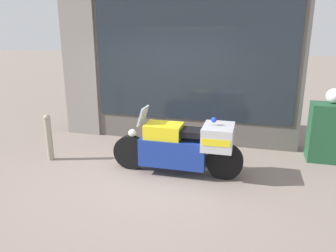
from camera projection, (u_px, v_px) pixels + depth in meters
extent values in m
plane|color=gray|center=(148.00, 173.00, 5.79)|extent=(60.00, 60.00, 0.00)
cube|color=#56514C|center=(176.00, 52.00, 7.08)|extent=(5.31, 0.40, 3.94)
cube|color=gray|center=(84.00, 50.00, 7.67)|extent=(0.83, 0.55, 3.94)
cube|color=#1E262D|center=(191.00, 51.00, 6.77)|extent=(4.24, 0.02, 2.94)
cube|color=slate|center=(190.00, 128.00, 7.48)|extent=(4.02, 0.30, 0.55)
cube|color=silver|center=(192.00, 87.00, 7.34)|extent=(4.02, 0.02, 1.35)
cube|color=beige|center=(191.00, 57.00, 7.03)|extent=(4.02, 0.30, 0.02)
cube|color=navy|center=(130.00, 54.00, 7.37)|extent=(0.18, 0.04, 0.06)
cube|color=#B7B2A8|center=(170.00, 55.00, 7.13)|extent=(0.18, 0.04, 0.06)
cube|color=maroon|center=(213.00, 55.00, 6.89)|extent=(0.18, 0.04, 0.06)
cube|color=#195623|center=(259.00, 56.00, 6.65)|extent=(0.18, 0.04, 0.06)
cube|color=white|center=(150.00, 109.00, 7.54)|extent=(0.19, 0.04, 0.27)
cube|color=#2D8E42|center=(232.00, 114.00, 7.06)|extent=(0.19, 0.02, 0.27)
cylinder|color=black|center=(131.00, 152.00, 5.92)|extent=(0.62, 0.15, 0.62)
cylinder|color=black|center=(225.00, 161.00, 5.51)|extent=(0.62, 0.15, 0.62)
cube|color=navy|center=(174.00, 151.00, 5.69)|extent=(1.15, 0.52, 0.47)
cube|color=yellow|center=(164.00, 132.00, 5.64)|extent=(0.63, 0.46, 0.27)
cube|color=black|center=(189.00, 132.00, 5.53)|extent=(0.67, 0.39, 0.10)
cube|color=#B7B7BC|center=(218.00, 137.00, 5.42)|extent=(0.51, 0.66, 0.38)
cube|color=yellow|center=(218.00, 137.00, 5.42)|extent=(0.46, 0.67, 0.11)
cube|color=#B2BCC6|center=(143.00, 116.00, 5.66)|extent=(0.13, 0.36, 0.32)
sphere|color=white|center=(132.00, 133.00, 5.80)|extent=(0.14, 0.14, 0.14)
sphere|color=blue|center=(214.00, 120.00, 5.36)|extent=(0.09, 0.09, 0.09)
cube|color=#1E4C2D|center=(334.00, 133.00, 6.20)|extent=(0.91, 0.51, 1.11)
sphere|color=white|center=(334.00, 96.00, 6.09)|extent=(0.28, 0.28, 0.28)
cylinder|color=gray|center=(49.00, 140.00, 6.28)|extent=(0.12, 0.12, 0.81)
sphere|color=gray|center=(47.00, 118.00, 6.16)|extent=(0.13, 0.13, 0.13)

